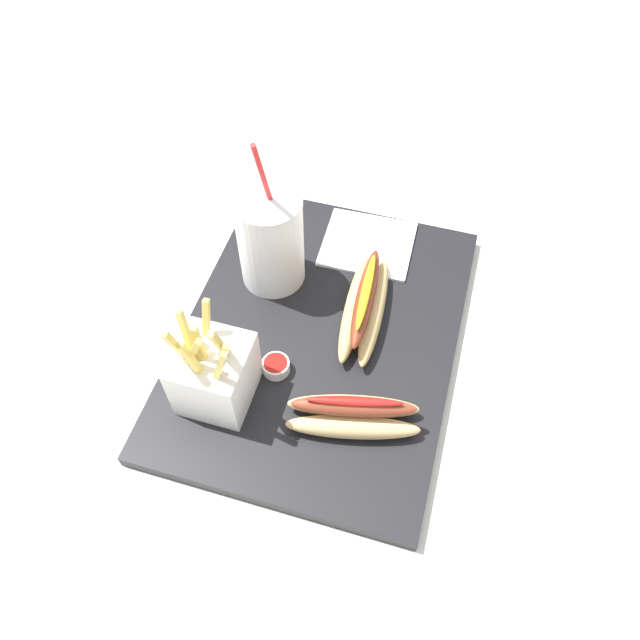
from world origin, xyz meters
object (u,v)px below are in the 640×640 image
at_px(fries_basket, 214,373).
at_px(hot_dog_1, 353,414).
at_px(napkin_stack, 368,244).
at_px(soda_cup, 271,240).
at_px(ketchup_cup_1, 276,366).
at_px(hot_dog_2, 365,306).
at_px(ketchup_cup_2, 279,227).

bearing_deg(fries_basket, hot_dog_1, 92.14).
bearing_deg(napkin_stack, soda_cup, -51.25).
distance_m(ketchup_cup_1, napkin_stack, 0.25).
distance_m(soda_cup, hot_dog_2, 0.15).
height_order(hot_dog_1, hot_dog_2, same).
xyz_separation_m(hot_dog_2, ketchup_cup_1, (0.11, -0.09, -0.01)).
relative_size(soda_cup, ketchup_cup_2, 6.50).
bearing_deg(ketchup_cup_2, fries_basket, 2.79).
distance_m(hot_dog_2, ketchup_cup_1, 0.14).
height_order(fries_basket, hot_dog_1, fries_basket).
xyz_separation_m(fries_basket, ketchup_cup_1, (-0.05, 0.06, -0.04)).
height_order(hot_dog_1, ketchup_cup_2, hot_dog_1).
xyz_separation_m(hot_dog_1, ketchup_cup_2, (-0.27, -0.18, -0.01)).
bearing_deg(soda_cup, hot_dog_1, 40.61).
height_order(ketchup_cup_1, ketchup_cup_2, ketchup_cup_2).
xyz_separation_m(ketchup_cup_1, ketchup_cup_2, (-0.23, -0.07, 0.00)).
distance_m(hot_dog_1, ketchup_cup_1, 0.12).
height_order(soda_cup, hot_dog_2, soda_cup).
distance_m(hot_dog_2, napkin_stack, 0.13).
bearing_deg(fries_basket, soda_cup, 178.83).
distance_m(soda_cup, ketchup_cup_1, 0.17).
xyz_separation_m(soda_cup, fries_basket, (0.20, -0.00, -0.03)).
xyz_separation_m(ketchup_cup_1, napkin_stack, (-0.24, 0.06, -0.01)).
height_order(soda_cup, napkin_stack, soda_cup).
xyz_separation_m(hot_dog_2, ketchup_cup_2, (-0.11, -0.16, -0.01)).
bearing_deg(soda_cup, napkin_stack, 128.75).
distance_m(soda_cup, ketchup_cup_2, 0.10).
bearing_deg(hot_dog_2, ketchup_cup_1, -37.45).
bearing_deg(ketchup_cup_1, hot_dog_1, 68.26).
bearing_deg(ketchup_cup_2, ketchup_cup_1, 17.32).
xyz_separation_m(hot_dog_1, ketchup_cup_1, (-0.04, -0.11, -0.01)).
distance_m(hot_dog_1, ketchup_cup_2, 0.33).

